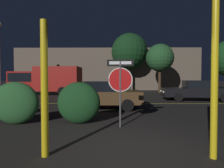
{
  "coord_description": "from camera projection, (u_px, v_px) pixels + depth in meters",
  "views": [
    {
      "loc": [
        -0.33,
        -3.72,
        1.58
      ],
      "look_at": [
        -0.42,
        3.87,
        1.36
      ],
      "focal_mm": 28.0,
      "sensor_mm": 36.0,
      "label": 1
    }
  ],
  "objects": [
    {
      "name": "ground_plane",
      "position": [
        129.0,
        152.0,
        3.76
      ],
      "size": [
        260.0,
        260.0,
        0.0
      ],
      "primitive_type": "plane",
      "color": "black"
    },
    {
      "name": "road_center_stripe",
      "position": [
        119.0,
        103.0,
        11.27
      ],
      "size": [
        39.56,
        0.12,
        0.01
      ],
      "primitive_type": "cube",
      "color": "gold",
      "rests_on": "ground_plane"
    },
    {
      "name": "stop_sign",
      "position": [
        120.0,
        80.0,
        5.68
      ],
      "size": [
        0.88,
        0.09,
        2.22
      ],
      "rotation": [
        0.0,
        0.0,
        -0.07
      ],
      "color": "#4C4C51",
      "rests_on": "ground_plane"
    },
    {
      "name": "yellow_pole_left",
      "position": [
        45.0,
        89.0,
        3.53
      ],
      "size": [
        0.14,
        0.14,
        2.76
      ],
      "primitive_type": "cylinder",
      "color": "yellow",
      "rests_on": "ground_plane"
    },
    {
      "name": "yellow_pole_right",
      "position": [
        215.0,
        71.0,
        3.43
      ],
      "size": [
        0.13,
        0.13,
        3.49
      ],
      "primitive_type": "cylinder",
      "color": "yellow",
      "rests_on": "ground_plane"
    },
    {
      "name": "hedge_bush_1",
      "position": [
        15.0,
        103.0,
        6.1
      ],
      "size": [
        1.64,
        0.75,
        1.48
      ],
      "primitive_type": "ellipsoid",
      "color": "#285B2D",
      "rests_on": "ground_plane"
    },
    {
      "name": "hedge_bush_2",
      "position": [
        79.0,
        103.0,
        6.18
      ],
      "size": [
        1.51,
        0.79,
        1.48
      ],
      "primitive_type": "ellipsoid",
      "color": "#19421E",
      "rests_on": "ground_plane"
    },
    {
      "name": "passing_car_2",
      "position": [
        102.0,
        95.0,
        9.43
      ],
      "size": [
        4.18,
        2.09,
        1.46
      ],
      "rotation": [
        0.0,
        0.0,
        -1.56
      ],
      "color": "brown",
      "rests_on": "ground_plane"
    },
    {
      "name": "passing_car_3",
      "position": [
        197.0,
        90.0,
        12.9
      ],
      "size": [
        5.12,
        2.4,
        1.49
      ],
      "rotation": [
        0.0,
        0.0,
        1.47
      ],
      "color": "black",
      "rests_on": "ground_plane"
    },
    {
      "name": "delivery_truck",
      "position": [
        45.0,
        80.0,
        17.63
      ],
      "size": [
        7.13,
        2.68,
        2.8
      ],
      "rotation": [
        0.0,
        0.0,
        1.5
      ],
      "color": "maroon",
      "rests_on": "ground_plane"
    },
    {
      "name": "street_lamp",
      "position": [
        0.0,
        49.0,
        17.7
      ],
      "size": [
        0.45,
        0.45,
        7.35
      ],
      "color": "#4C4C51",
      "rests_on": "ground_plane"
    },
    {
      "name": "tree_0",
      "position": [
        160.0,
        58.0,
        20.11
      ],
      "size": [
        3.18,
        3.18,
        5.63
      ],
      "color": "#422D1E",
      "rests_on": "ground_plane"
    },
    {
      "name": "tree_2",
      "position": [
        129.0,
        52.0,
        23.11
      ],
      "size": [
        4.78,
        4.78,
        7.61
      ],
      "color": "#422D1E",
      "rests_on": "ground_plane"
    },
    {
      "name": "building_backdrop",
      "position": [
        108.0,
        70.0,
        26.43
      ],
      "size": [
        26.55,
        3.48,
        6.02
      ],
      "primitive_type": "cube",
      "color": "#6B5B4C",
      "rests_on": "ground_plane"
    }
  ]
}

